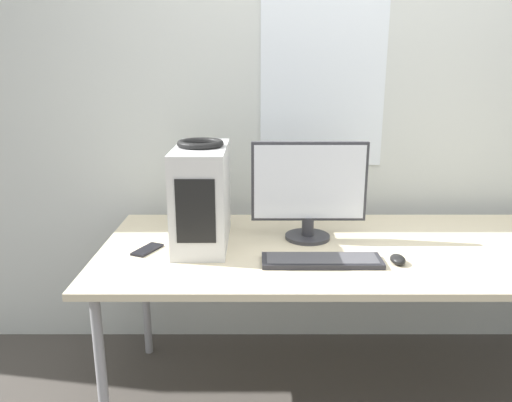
{
  "coord_description": "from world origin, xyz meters",
  "views": [
    {
      "loc": [
        -0.47,
        -1.55,
        1.51
      ],
      "look_at": [
        -0.47,
        0.46,
        0.96
      ],
      "focal_mm": 35.0,
      "sensor_mm": 36.0,
      "label": 1
    }
  ],
  "objects_px": {
    "monitor_main": "(309,189)",
    "keyboard": "(322,261)",
    "mouse": "(398,259)",
    "pc_tower": "(202,196)",
    "cell_phone": "(147,250)",
    "headphones": "(200,143)"
  },
  "relations": [
    {
      "from": "monitor_main",
      "to": "keyboard",
      "type": "xyz_separation_m",
      "value": [
        0.03,
        -0.29,
        -0.22
      ]
    },
    {
      "from": "headphones",
      "to": "cell_phone",
      "type": "distance_m",
      "value": 0.5
    },
    {
      "from": "headphones",
      "to": "monitor_main",
      "type": "distance_m",
      "value": 0.51
    },
    {
      "from": "monitor_main",
      "to": "cell_phone",
      "type": "relative_size",
      "value": 3.11
    },
    {
      "from": "mouse",
      "to": "cell_phone",
      "type": "relative_size",
      "value": 0.54
    },
    {
      "from": "headphones",
      "to": "monitor_main",
      "type": "xyz_separation_m",
      "value": [
        0.46,
        0.05,
        -0.21
      ]
    },
    {
      "from": "pc_tower",
      "to": "cell_phone",
      "type": "distance_m",
      "value": 0.32
    },
    {
      "from": "headphones",
      "to": "monitor_main",
      "type": "bearing_deg",
      "value": 5.97
    },
    {
      "from": "monitor_main",
      "to": "cell_phone",
      "type": "distance_m",
      "value": 0.74
    },
    {
      "from": "headphones",
      "to": "mouse",
      "type": "height_order",
      "value": "headphones"
    },
    {
      "from": "mouse",
      "to": "cell_phone",
      "type": "height_order",
      "value": "mouse"
    },
    {
      "from": "cell_phone",
      "to": "headphones",
      "type": "bearing_deg",
      "value": 49.25
    },
    {
      "from": "cell_phone",
      "to": "mouse",
      "type": "bearing_deg",
      "value": 16.8
    },
    {
      "from": "mouse",
      "to": "monitor_main",
      "type": "bearing_deg",
      "value": 138.36
    },
    {
      "from": "pc_tower",
      "to": "mouse",
      "type": "bearing_deg",
      "value": -16.94
    },
    {
      "from": "pc_tower",
      "to": "monitor_main",
      "type": "height_order",
      "value": "monitor_main"
    },
    {
      "from": "mouse",
      "to": "pc_tower",
      "type": "bearing_deg",
      "value": 163.06
    },
    {
      "from": "pc_tower",
      "to": "keyboard",
      "type": "bearing_deg",
      "value": -25.83
    },
    {
      "from": "monitor_main",
      "to": "mouse",
      "type": "xyz_separation_m",
      "value": [
        0.33,
        -0.29,
        -0.21
      ]
    },
    {
      "from": "pc_tower",
      "to": "monitor_main",
      "type": "xyz_separation_m",
      "value": [
        0.46,
        0.05,
        0.02
      ]
    },
    {
      "from": "monitor_main",
      "to": "keyboard",
      "type": "height_order",
      "value": "monitor_main"
    },
    {
      "from": "monitor_main",
      "to": "cell_phone",
      "type": "bearing_deg",
      "value": -167.55
    }
  ]
}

